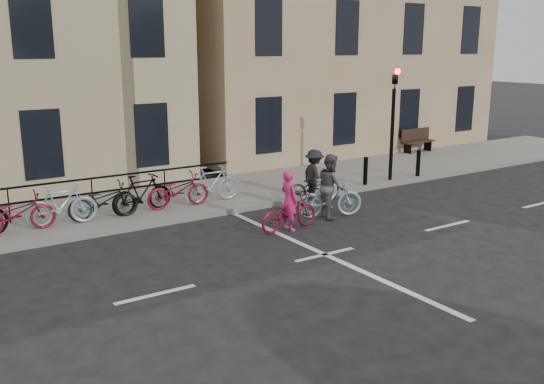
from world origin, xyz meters
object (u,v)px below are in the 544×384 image
traffic_light (393,110)px  cyclist_pink (289,209)px  cyclist_grey (330,192)px  bench (417,139)px  cyclist_dark (314,181)px

traffic_light → cyclist_pink: (-5.79, -2.37, -1.92)m
cyclist_pink → cyclist_grey: bearing=-83.1°
bench → cyclist_grey: size_ratio=0.87×
cyclist_pink → cyclist_grey: cyclist_grey is taller
cyclist_pink → cyclist_grey: (1.59, 0.34, 0.17)m
traffic_light → bench: (4.80, 3.39, -1.78)m
bench → cyclist_pink: size_ratio=0.91×
cyclist_grey → cyclist_dark: 1.73m
cyclist_pink → traffic_light: bearing=-72.8°
cyclist_pink → cyclist_dark: (2.26, 1.93, 0.08)m
traffic_light → cyclist_grey: bearing=-154.2°
cyclist_pink → cyclist_grey: 1.64m
bench → cyclist_pink: 12.06m
bench → cyclist_pink: cyclist_pink is taller
bench → cyclist_grey: 10.51m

